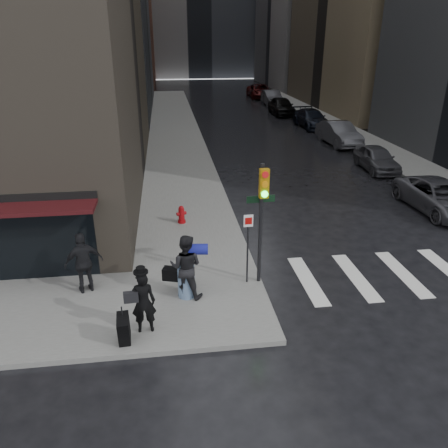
{
  "coord_description": "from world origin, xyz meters",
  "views": [
    {
      "loc": [
        -0.7,
        -10.5,
        7.1
      ],
      "look_at": [
        1.07,
        2.8,
        1.3
      ],
      "focal_mm": 35.0,
      "sensor_mm": 36.0,
      "label": 1
    }
  ],
  "objects_px": {
    "fire_hydrant": "(181,215)",
    "parked_car_1": "(377,158)",
    "man_greycoat": "(84,263)",
    "parked_car_2": "(339,133)",
    "parked_car_3": "(311,119)",
    "parked_car_5": "(272,98)",
    "man_overcoat": "(139,307)",
    "parked_car_0": "(440,197)",
    "parked_car_6": "(260,91)",
    "traffic_light": "(261,209)",
    "parked_car_4": "(282,106)",
    "man_jeans": "(186,266)"
  },
  "relations": [
    {
      "from": "man_jeans",
      "to": "traffic_light",
      "type": "xyz_separation_m",
      "value": [
        2.22,
        0.47,
        1.43
      ]
    },
    {
      "from": "parked_car_0",
      "to": "parked_car_4",
      "type": "relative_size",
      "value": 0.98
    },
    {
      "from": "man_jeans",
      "to": "traffic_light",
      "type": "bearing_deg",
      "value": -150.61
    },
    {
      "from": "man_greycoat",
      "to": "fire_hydrant",
      "type": "bearing_deg",
      "value": -142.16
    },
    {
      "from": "man_overcoat",
      "to": "fire_hydrant",
      "type": "bearing_deg",
      "value": -103.87
    },
    {
      "from": "parked_car_3",
      "to": "parked_car_6",
      "type": "height_order",
      "value": "parked_car_6"
    },
    {
      "from": "traffic_light",
      "to": "parked_car_4",
      "type": "relative_size",
      "value": 0.76
    },
    {
      "from": "man_greycoat",
      "to": "parked_car_2",
      "type": "bearing_deg",
      "value": -149.49
    },
    {
      "from": "traffic_light",
      "to": "fire_hydrant",
      "type": "xyz_separation_m",
      "value": [
        -2.13,
        4.97,
        -2.08
      ]
    },
    {
      "from": "parked_car_2",
      "to": "traffic_light",
      "type": "bearing_deg",
      "value": -120.98
    },
    {
      "from": "man_greycoat",
      "to": "man_overcoat",
      "type": "bearing_deg",
      "value": 106.4
    },
    {
      "from": "parked_car_3",
      "to": "parked_car_5",
      "type": "distance_m",
      "value": 12.85
    },
    {
      "from": "parked_car_4",
      "to": "fire_hydrant",
      "type": "bearing_deg",
      "value": -111.71
    },
    {
      "from": "parked_car_1",
      "to": "parked_car_3",
      "type": "xyz_separation_m",
      "value": [
        0.33,
        12.85,
        0.04
      ]
    },
    {
      "from": "man_greycoat",
      "to": "parked_car_3",
      "type": "xyz_separation_m",
      "value": [
        14.7,
        24.24,
        -0.36
      ]
    },
    {
      "from": "man_jeans",
      "to": "parked_car_2",
      "type": "xyz_separation_m",
      "value": [
        11.71,
        18.48,
        -0.33
      ]
    },
    {
      "from": "fire_hydrant",
      "to": "parked_car_6",
      "type": "distance_m",
      "value": 40.37
    },
    {
      "from": "parked_car_1",
      "to": "parked_car_3",
      "type": "height_order",
      "value": "parked_car_3"
    },
    {
      "from": "traffic_light",
      "to": "parked_car_4",
      "type": "height_order",
      "value": "traffic_light"
    },
    {
      "from": "parked_car_0",
      "to": "man_jeans",
      "type": "bearing_deg",
      "value": -155.57
    },
    {
      "from": "man_greycoat",
      "to": "traffic_light",
      "type": "relative_size",
      "value": 0.5
    },
    {
      "from": "man_overcoat",
      "to": "parked_car_5",
      "type": "distance_m",
      "value": 41.33
    },
    {
      "from": "man_jeans",
      "to": "parked_car_0",
      "type": "relative_size",
      "value": 0.4
    },
    {
      "from": "man_overcoat",
      "to": "traffic_light",
      "type": "height_order",
      "value": "traffic_light"
    },
    {
      "from": "man_greycoat",
      "to": "parked_car_4",
      "type": "bearing_deg",
      "value": -134.36
    },
    {
      "from": "man_jeans",
      "to": "parked_car_3",
      "type": "xyz_separation_m",
      "value": [
        11.8,
        24.9,
        -0.39
      ]
    },
    {
      "from": "parked_car_5",
      "to": "fire_hydrant",
      "type": "bearing_deg",
      "value": -108.69
    },
    {
      "from": "parked_car_5",
      "to": "parked_car_6",
      "type": "height_order",
      "value": "parked_car_6"
    },
    {
      "from": "fire_hydrant",
      "to": "parked_car_6",
      "type": "height_order",
      "value": "parked_car_6"
    },
    {
      "from": "fire_hydrant",
      "to": "parked_car_5",
      "type": "xyz_separation_m",
      "value": [
        11.36,
        32.31,
        0.33
      ]
    },
    {
      "from": "fire_hydrant",
      "to": "parked_car_3",
      "type": "height_order",
      "value": "parked_car_3"
    },
    {
      "from": "fire_hydrant",
      "to": "parked_car_1",
      "type": "distance_m",
      "value": 13.17
    },
    {
      "from": "parked_car_3",
      "to": "parked_car_6",
      "type": "bearing_deg",
      "value": 88.62
    },
    {
      "from": "man_jeans",
      "to": "parked_car_2",
      "type": "bearing_deg",
      "value": -105.02
    },
    {
      "from": "parked_car_0",
      "to": "parked_car_4",
      "type": "distance_m",
      "value": 25.7
    },
    {
      "from": "man_overcoat",
      "to": "parked_car_1",
      "type": "distance_m",
      "value": 18.65
    },
    {
      "from": "man_greycoat",
      "to": "parked_car_1",
      "type": "relative_size",
      "value": 0.47
    },
    {
      "from": "traffic_light",
      "to": "parked_car_2",
      "type": "xyz_separation_m",
      "value": [
        9.49,
        18.01,
        -1.76
      ]
    },
    {
      "from": "man_greycoat",
      "to": "parked_car_6",
      "type": "relative_size",
      "value": 0.32
    },
    {
      "from": "parked_car_0",
      "to": "traffic_light",
      "type": "bearing_deg",
      "value": -152.5
    },
    {
      "from": "man_jeans",
      "to": "parked_car_2",
      "type": "height_order",
      "value": "man_jeans"
    },
    {
      "from": "parked_car_0",
      "to": "parked_car_6",
      "type": "distance_m",
      "value": 38.55
    },
    {
      "from": "man_overcoat",
      "to": "parked_car_4",
      "type": "distance_m",
      "value": 35.08
    },
    {
      "from": "parked_car_5",
      "to": "parked_car_6",
      "type": "bearing_deg",
      "value": 90.5
    },
    {
      "from": "parked_car_4",
      "to": "parked_car_6",
      "type": "relative_size",
      "value": 0.85
    },
    {
      "from": "man_overcoat",
      "to": "man_greycoat",
      "type": "distance_m",
      "value": 2.8
    },
    {
      "from": "fire_hydrant",
      "to": "parked_car_3",
      "type": "relative_size",
      "value": 0.14
    },
    {
      "from": "parked_car_0",
      "to": "parked_car_1",
      "type": "xyz_separation_m",
      "value": [
        0.13,
        6.42,
        0.02
      ]
    },
    {
      "from": "traffic_light",
      "to": "parked_car_4",
      "type": "xyz_separation_m",
      "value": [
        8.68,
        30.85,
        -1.71
      ]
    },
    {
      "from": "parked_car_1",
      "to": "parked_car_5",
      "type": "relative_size",
      "value": 0.83
    }
  ]
}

